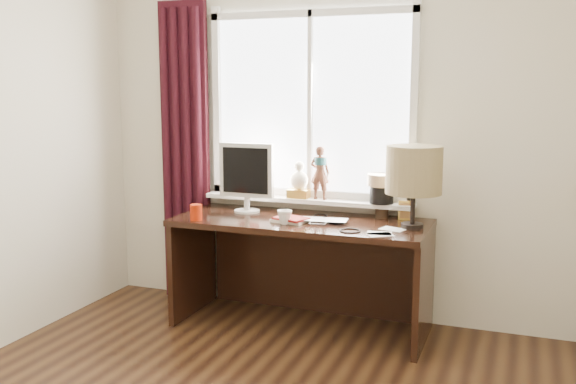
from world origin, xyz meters
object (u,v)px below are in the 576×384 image
at_px(red_cup, 196,212).
at_px(table_lamp, 414,171).
at_px(monitor, 246,173).
at_px(mug, 285,217).
at_px(desk, 305,252).
at_px(laptop, 322,221).

distance_m(red_cup, table_lamp, 1.45).
bearing_deg(monitor, table_lamp, -5.16).
distance_m(mug, desk, 0.39).
xyz_separation_m(red_cup, monitor, (0.20, 0.37, 0.22)).
relative_size(mug, monitor, 0.20).
distance_m(desk, monitor, 0.69).
bearing_deg(desk, red_cup, -151.36).
xyz_separation_m(laptop, monitor, (-0.61, 0.16, 0.26)).
bearing_deg(red_cup, table_lamp, 10.68).
bearing_deg(desk, monitor, 178.12).
bearing_deg(desk, table_lamp, -7.12).
relative_size(laptop, monitor, 0.69).
height_order(desk, table_lamp, table_lamp).
bearing_deg(desk, laptop, -41.78).
xyz_separation_m(mug, desk, (0.05, 0.26, -0.29)).
distance_m(mug, monitor, 0.53).
relative_size(red_cup, table_lamp, 0.20).
distance_m(laptop, desk, 0.34).
distance_m(red_cup, desk, 0.80).
bearing_deg(table_lamp, desk, 172.88).
height_order(laptop, table_lamp, table_lamp).
bearing_deg(red_cup, mug, 9.19).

